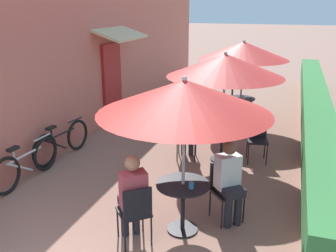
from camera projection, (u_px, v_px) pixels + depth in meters
The scene contains 21 objects.
cafe_facade_wall at pixel (115, 41), 10.21m from camera, with size 0.98×14.02×4.20m.
planter_hedge at pixel (314, 113), 9.12m from camera, with size 0.60×13.02×1.01m.
patio_table_near at pixel (183, 197), 5.18m from camera, with size 0.74×0.74×0.73m.
patio_umbrella_near at pixel (184, 97), 4.73m from camera, with size 2.26×2.26×2.21m.
cafe_chair_near_left at pixel (225, 186), 5.50m from camera, with size 0.56×0.56×0.87m.
seated_patron_near_left at pixel (229, 179), 5.35m from camera, with size 0.50×0.51×1.25m.
cafe_chair_near_right at pixel (135, 210), 4.86m from camera, with size 0.56×0.56×0.87m.
seated_patron_near_right at pixel (132, 195), 4.90m from camera, with size 0.50×0.51×1.25m.
coffee_cup_near at pixel (191, 185), 4.97m from camera, with size 0.07×0.07×0.09m.
patio_table_mid at pixel (222, 136), 7.57m from camera, with size 0.74×0.74×0.73m.
patio_umbrella_mid at pixel (225, 65), 7.13m from camera, with size 2.26×2.26×2.21m.
cafe_chair_mid_left at pixel (257, 136), 7.56m from camera, with size 0.47×0.47×0.87m.
cafe_chair_mid_right at pixel (187, 136), 7.59m from camera, with size 0.47×0.47×0.87m.
seated_patron_mid_right at pixel (187, 126), 7.64m from camera, with size 0.39×0.46×1.25m.
patio_table_far at pixel (240, 106), 9.83m from camera, with size 0.74×0.74×0.73m.
patio_umbrella_far at pixel (244, 51), 9.38m from camera, with size 2.26×2.26×2.21m.
cafe_chair_far_left at pixel (236, 99), 10.51m from camera, with size 0.47×0.47×0.87m.
cafe_chair_far_right at pixel (245, 113), 9.15m from camera, with size 0.47×0.47×0.87m.
coffee_cup_far at pixel (243, 97), 9.69m from camera, with size 0.07×0.07×0.09m.
bicycle_leaning at pixel (27, 163), 6.70m from camera, with size 0.12×1.69×0.76m.
bicycle_second at pixel (62, 142), 7.73m from camera, with size 0.23×1.70×0.76m.
Camera 1 is at (2.17, -2.54, 3.07)m, focal length 40.00 mm.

